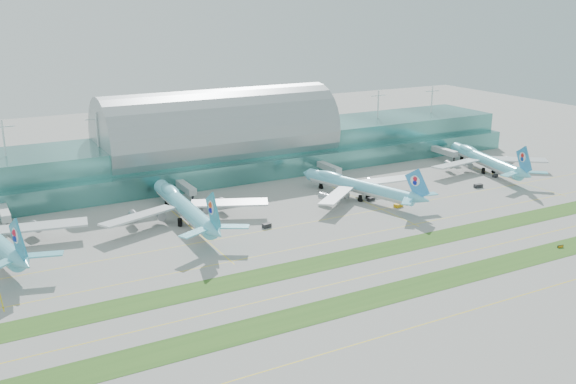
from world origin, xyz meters
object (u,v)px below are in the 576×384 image
terminal (219,146)px  taxiway_sign_east (560,246)px  airliner_d (485,159)px  airliner_b (183,206)px  airliner_c (357,185)px

terminal → taxiway_sign_east: terminal is taller
terminal → airliner_d: bearing=-27.1°
airliner_b → airliner_d: 164.62m
taxiway_sign_east → airliner_c: bearing=121.2°
terminal → taxiway_sign_east: (67.07, -155.81, -13.72)m
terminal → airliner_b: terminal is taller
airliner_c → airliner_d: airliner_d is taller
terminal → airliner_b: bearing=-123.5°
terminal → airliner_c: 80.19m
terminal → airliner_d: 137.72m
airliner_c → airliner_d: bearing=-11.4°
terminal → airliner_c: (37.04, -70.65, -8.21)m
airliner_d → taxiway_sign_east: size_ratio=30.38×
terminal → airliner_c: bearing=-62.3°
airliner_b → taxiway_sign_east: bearing=-38.3°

